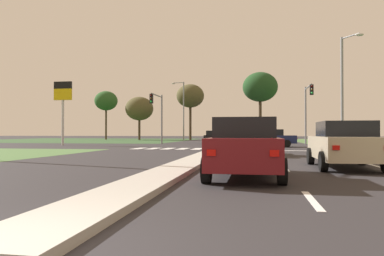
% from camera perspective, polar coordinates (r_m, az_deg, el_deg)
% --- Properties ---
extents(ground_plane, '(200.00, 200.00, 0.00)m').
position_cam_1_polar(ground_plane, '(33.13, 5.33, -2.84)').
color(ground_plane, '#282628').
extents(grass_verge_far_left, '(35.00, 35.00, 0.01)m').
position_cam_1_polar(grass_verge_far_left, '(63.97, -16.32, -1.79)').
color(grass_verge_far_left, '#2D4C28').
rests_on(grass_verge_far_left, ground).
extents(median_island_near, '(1.20, 22.00, 0.14)m').
position_cam_1_polar(median_island_near, '(14.28, -0.44, -5.37)').
color(median_island_near, '#ADA89E').
rests_on(median_island_near, ground).
extents(median_island_far, '(1.20, 36.00, 0.14)m').
position_cam_1_polar(median_island_far, '(58.07, 7.18, -1.86)').
color(median_island_far, gray).
rests_on(median_island_far, ground).
extents(lane_dash_near, '(0.14, 2.00, 0.01)m').
position_cam_1_polar(lane_dash_near, '(7.18, 17.89, -10.48)').
color(lane_dash_near, silver).
rests_on(lane_dash_near, ground).
extents(lane_dash_second, '(0.14, 2.00, 0.01)m').
position_cam_1_polar(lane_dash_second, '(13.10, 14.10, -6.05)').
color(lane_dash_second, silver).
rests_on(lane_dash_second, ground).
extents(lane_dash_third, '(0.14, 2.00, 0.01)m').
position_cam_1_polar(lane_dash_third, '(19.07, 12.69, -4.38)').
color(lane_dash_third, silver).
rests_on(lane_dash_third, ground).
extents(edge_line_right, '(0.14, 24.00, 0.01)m').
position_cam_1_polar(edge_line_right, '(15.68, 25.86, -5.12)').
color(edge_line_right, silver).
rests_on(edge_line_right, ground).
extents(stop_bar_near, '(6.40, 0.50, 0.01)m').
position_cam_1_polar(stop_bar_near, '(26.07, 12.53, -3.39)').
color(stop_bar_near, silver).
rests_on(stop_bar_near, ground).
extents(crosswalk_bar_near, '(0.70, 2.80, 0.01)m').
position_cam_1_polar(crosswalk_bar_near, '(29.22, -8.09, -3.11)').
color(crosswalk_bar_near, silver).
rests_on(crosswalk_bar_near, ground).
extents(crosswalk_bar_second, '(0.70, 2.80, 0.01)m').
position_cam_1_polar(crosswalk_bar_second, '(28.89, -5.92, -3.14)').
color(crosswalk_bar_second, silver).
rests_on(crosswalk_bar_second, ground).
extents(crosswalk_bar_third, '(0.70, 2.80, 0.01)m').
position_cam_1_polar(crosswalk_bar_third, '(28.61, -3.69, -3.17)').
color(crosswalk_bar_third, silver).
rests_on(crosswalk_bar_third, ground).
extents(crosswalk_bar_fourth, '(0.70, 2.80, 0.01)m').
position_cam_1_polar(crosswalk_bar_fourth, '(28.36, -1.43, -3.19)').
color(crosswalk_bar_fourth, silver).
rests_on(crosswalk_bar_fourth, ground).
extents(crosswalk_bar_fifth, '(0.70, 2.80, 0.01)m').
position_cam_1_polar(crosswalk_bar_fifth, '(28.17, 0.87, -3.21)').
color(crosswalk_bar_fifth, silver).
rests_on(crosswalk_bar_fifth, ground).
extents(crosswalk_bar_sixth, '(0.70, 2.80, 0.01)m').
position_cam_1_polar(crosswalk_bar_sixth, '(28.01, 3.20, -3.22)').
color(crosswalk_bar_sixth, silver).
rests_on(crosswalk_bar_sixth, ground).
extents(crosswalk_bar_seventh, '(0.70, 2.80, 0.01)m').
position_cam_1_polar(crosswalk_bar_seventh, '(27.91, 5.55, -3.23)').
color(crosswalk_bar_seventh, silver).
rests_on(crosswalk_bar_seventh, ground).
extents(crosswalk_bar_eighth, '(0.70, 2.80, 0.01)m').
position_cam_1_polar(crosswalk_bar_eighth, '(27.85, 7.91, -3.23)').
color(crosswalk_bar_eighth, silver).
rests_on(crosswalk_bar_eighth, ground).
extents(car_blue_near, '(1.97, 4.63, 1.47)m').
position_cam_1_polar(car_blue_near, '(52.91, 4.43, -1.23)').
color(car_blue_near, navy).
rests_on(car_blue_near, ground).
extents(car_maroon_second, '(2.00, 4.44, 1.62)m').
position_cam_1_polar(car_maroon_second, '(10.33, 8.13, -2.95)').
color(car_maroon_second, maroon).
rests_on(car_maroon_second, ground).
extents(car_white_third, '(2.10, 4.29, 1.49)m').
position_cam_1_polar(car_white_third, '(20.78, 8.98, -1.98)').
color(car_white_third, silver).
rests_on(car_white_third, ground).
extents(car_beige_fourth, '(2.08, 4.33, 1.61)m').
position_cam_1_polar(car_beige_fourth, '(13.93, 22.27, -2.33)').
color(car_beige_fourth, '#BCAD8E').
rests_on(car_beige_fourth, ground).
extents(car_black_fifth, '(2.04, 4.20, 1.47)m').
position_cam_1_polar(car_black_fifth, '(42.99, 3.36, -1.35)').
color(car_black_fifth, black).
rests_on(car_black_fifth, ground).
extents(car_navy_seventh, '(4.61, 2.08, 1.51)m').
position_cam_1_polar(car_navy_seventh, '(32.87, 11.71, -1.49)').
color(car_navy_seventh, '#161E47').
rests_on(car_navy_seventh, ground).
extents(traffic_signal_far_right, '(0.32, 4.53, 5.94)m').
position_cam_1_polar(traffic_signal_far_right, '(38.48, 17.28, 3.54)').
color(traffic_signal_far_right, gray).
rests_on(traffic_signal_far_right, ground).
extents(traffic_signal_far_left, '(0.32, 4.48, 5.36)m').
position_cam_1_polar(traffic_signal_far_left, '(39.36, -5.24, 2.88)').
color(traffic_signal_far_left, gray).
rests_on(traffic_signal_far_left, ground).
extents(street_lamp_second, '(1.26, 1.61, 8.26)m').
position_cam_1_polar(street_lamp_second, '(29.58, 22.20, 5.94)').
color(street_lamp_second, gray).
rests_on(street_lamp_second, ground).
extents(street_lamp_third, '(2.11, 0.42, 9.37)m').
position_cam_1_polar(street_lamp_third, '(59.74, -1.44, 3.10)').
color(street_lamp_third, gray).
rests_on(street_lamp_third, ground).
extents(pedestrian_at_median, '(0.34, 0.34, 1.81)m').
position_cam_1_polar(pedestrian_at_median, '(45.29, 6.50, -0.70)').
color(pedestrian_at_median, '#9E8966').
rests_on(pedestrian_at_median, median_island_far).
extents(fuel_price_totem, '(1.80, 0.24, 6.21)m').
position_cam_1_polar(fuel_price_totem, '(38.48, -19.14, 4.26)').
color(fuel_price_totem, silver).
rests_on(fuel_price_totem, ground).
extents(treeline_near, '(4.06, 4.06, 8.63)m').
position_cam_1_polar(treeline_near, '(68.10, -13.00, 4.04)').
color(treeline_near, '#423323').
rests_on(treeline_near, ground).
extents(treeline_second, '(4.78, 4.78, 7.40)m').
position_cam_1_polar(treeline_second, '(64.70, -8.05, 2.93)').
color(treeline_second, '#423323').
rests_on(treeline_second, ground).
extents(treeline_third, '(4.72, 4.72, 9.54)m').
position_cam_1_polar(treeline_third, '(64.01, -0.26, 4.88)').
color(treeline_third, '#423323').
rests_on(treeline_third, ground).
extents(treeline_fourth, '(5.29, 5.29, 10.43)m').
position_cam_1_polar(treeline_fourth, '(57.79, 10.38, 6.15)').
color(treeline_fourth, '#423323').
rests_on(treeline_fourth, ground).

